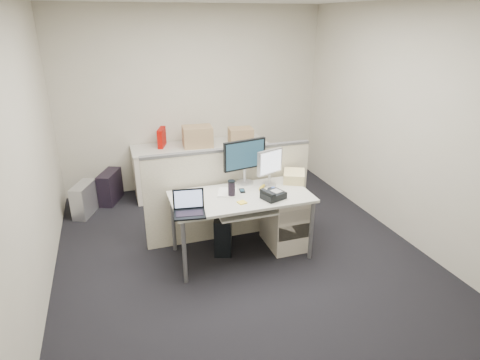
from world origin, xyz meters
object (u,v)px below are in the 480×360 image
object	(u,v)px
desk	(241,201)
monitor_main	(245,162)
laptop	(189,204)
desk_phone	(273,195)

from	to	relation	value
desk	monitor_main	bearing A→B (deg)	64.89
laptop	desk_phone	bearing A→B (deg)	14.63
monitor_main	desk_phone	size ratio (longest dim) A/B	2.30
laptop	desk_phone	size ratio (longest dim) A/B	1.35
monitor_main	laptop	world-z (taller)	monitor_main
desk	laptop	bearing A→B (deg)	-155.70
laptop	monitor_main	bearing A→B (deg)	46.35
desk	monitor_main	xyz separation A→B (m)	(0.15, 0.32, 0.33)
laptop	desk_phone	world-z (taller)	laptop
monitor_main	desk_phone	distance (m)	0.57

